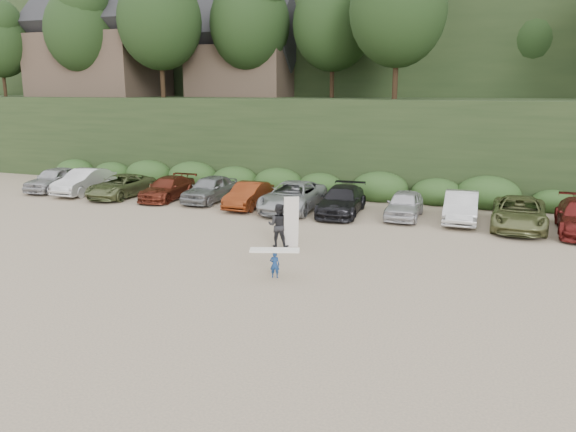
% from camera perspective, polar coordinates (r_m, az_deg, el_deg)
% --- Properties ---
extents(ground, '(120.00, 120.00, 0.00)m').
position_cam_1_polar(ground, '(21.80, -1.69, -5.08)').
color(ground, tan).
rests_on(ground, ground).
extents(hillside_backdrop, '(90.00, 41.50, 28.00)m').
position_cam_1_polar(hillside_backdrop, '(55.91, 12.51, 17.23)').
color(hillside_backdrop, black).
rests_on(hillside_backdrop, ground).
extents(parked_cars, '(39.46, 5.91, 1.59)m').
position_cam_1_polar(parked_cars, '(31.08, 2.97, 1.81)').
color(parked_cars, '#A7A8AC').
rests_on(parked_cars, ground).
extents(child_surfer, '(1.85, 1.04, 1.07)m').
position_cam_1_polar(child_surfer, '(20.27, -1.36, -4.32)').
color(child_surfer, navy).
rests_on(child_surfer, ground).
extents(adult_surfer, '(1.42, 0.85, 2.25)m').
position_cam_1_polar(adult_surfer, '(24.09, -0.86, -0.93)').
color(adult_surfer, black).
rests_on(adult_surfer, ground).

